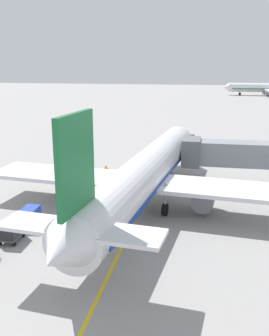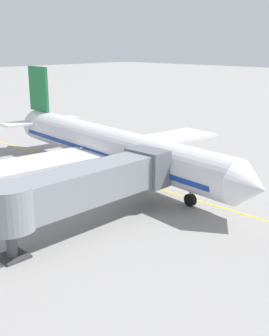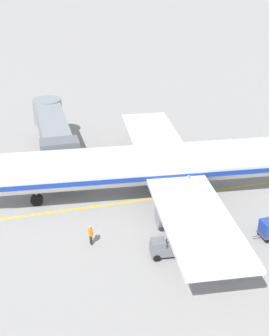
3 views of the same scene
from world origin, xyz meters
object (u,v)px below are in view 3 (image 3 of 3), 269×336
ground_crew_wing_walker (91,234)px  parked_airliner (163,165)px  baggage_tug_lead (166,248)px  jet_bridge (53,130)px

ground_crew_wing_walker → parked_airliner: bearing=-53.1°
parked_airliner → ground_crew_wing_walker: (-5.84, 7.76, -2.23)m
baggage_tug_lead → ground_crew_wing_walker: ground_crew_wing_walker is taller
parked_airliner → baggage_tug_lead: (-8.72, 2.61, -2.47)m
parked_airliner → jet_bridge: parked_airliner is taller
parked_airliner → ground_crew_wing_walker: bearing=126.9°
jet_bridge → ground_crew_wing_walker: 16.62m
parked_airliner → ground_crew_wing_walker: 9.97m
baggage_tug_lead → jet_bridge: bearing=17.8°
ground_crew_wing_walker → baggage_tug_lead: bearing=-119.3°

